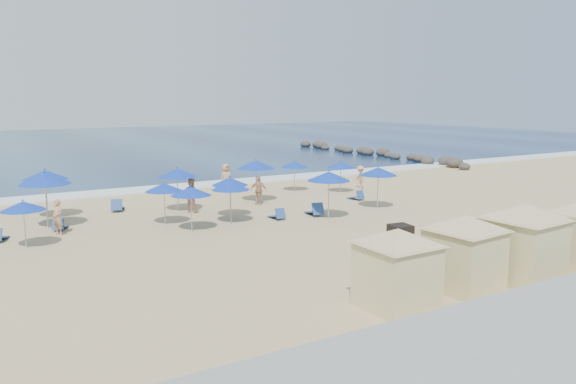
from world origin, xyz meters
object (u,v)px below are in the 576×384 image
object	(u,v)px
rock_jetty	(373,153)
umbrella_7	(256,165)
umbrella_1	(23,206)
umbrella_11	(378,171)
cabana_0	(397,258)
beachgoer_0	(58,217)
cabana_1	(465,243)
umbrella_4	(177,173)
umbrella_2	(45,175)
umbrella_8	(329,176)
cabana_2	(524,232)
umbrella_6	(231,186)
umbrella_12	(164,187)
umbrella_10	(341,165)
beachgoer_1	(191,195)
umbrella_0	(45,179)
umbrella_3	(191,191)
beachgoer_3	(360,177)
beachgoer_2	(258,190)
trash_bin	(400,235)
umbrella_5	(230,181)
beachgoer_4	(226,178)
umbrella_9	(295,164)

from	to	relation	value
rock_jetty	umbrella_7	distance (m)	28.48
umbrella_1	umbrella_11	world-z (taller)	umbrella_11
cabana_0	beachgoer_0	bearing A→B (deg)	116.12
cabana_1	umbrella_4	size ratio (longest dim) A/B	1.74
cabana_0	umbrella_1	size ratio (longest dim) A/B	2.05
umbrella_2	umbrella_8	world-z (taller)	umbrella_2
cabana_2	umbrella_6	distance (m)	13.73
cabana_0	umbrella_12	xyz separation A→B (m)	(-2.27, 13.99, 0.35)
cabana_1	umbrella_4	bearing A→B (deg)	102.04
umbrella_6	umbrella_10	bearing A→B (deg)	24.58
umbrella_6	beachgoer_1	size ratio (longest dim) A/B	1.17
umbrella_0	umbrella_3	xyz separation A→B (m)	(5.62, -3.97, -0.49)
umbrella_3	umbrella_12	xyz separation A→B (m)	(-0.62, 1.93, -0.04)
umbrella_6	umbrella_12	distance (m)	3.18
cabana_1	umbrella_0	distance (m)	18.94
umbrella_12	beachgoer_3	size ratio (longest dim) A/B	1.35
umbrella_1	umbrella_7	size ratio (longest dim) A/B	0.79
cabana_1	umbrella_6	size ratio (longest dim) A/B	1.97
rock_jetty	umbrella_4	distance (m)	32.73
umbrella_11	umbrella_12	world-z (taller)	umbrella_11
umbrella_2	umbrella_12	size ratio (longest dim) A/B	1.21
umbrella_8	umbrella_11	distance (m)	3.99
umbrella_0	umbrella_6	bearing A→B (deg)	-23.58
umbrella_0	beachgoer_2	size ratio (longest dim) A/B	1.66
cabana_0	umbrella_11	bearing A→B (deg)	52.24
trash_bin	beachgoer_3	size ratio (longest dim) A/B	0.53
umbrella_2	beachgoer_2	distance (m)	11.30
umbrella_12	beachgoer_3	distance (m)	15.36
cabana_0	cabana_1	bearing A→B (deg)	1.98
umbrella_0	umbrella_1	size ratio (longest dim) A/B	1.34
umbrella_7	beachgoer_1	bearing A→B (deg)	-168.82
umbrella_4	umbrella_12	bearing A→B (deg)	-121.06
umbrella_12	umbrella_5	bearing A→B (deg)	-0.60
trash_bin	umbrella_3	xyz separation A→B (m)	(-6.64, 6.71, 1.46)
cabana_1	umbrella_0	bearing A→B (deg)	122.61
cabana_0	beachgoer_0	xyz separation A→B (m)	(-7.07, 14.42, -0.68)
cabana_2	umbrella_4	size ratio (longest dim) A/B	1.89
umbrella_3	beachgoer_0	distance (m)	6.00
umbrella_0	umbrella_7	size ratio (longest dim) A/B	1.06
beachgoer_4	cabana_2	bearing A→B (deg)	-100.35
umbrella_4	umbrella_8	world-z (taller)	umbrella_8
cabana_2	cabana_0	bearing A→B (deg)	177.00
umbrella_11	beachgoer_0	distance (m)	16.50
umbrella_3	umbrella_8	xyz separation A→B (m)	(6.93, -1.04, 0.31)
umbrella_9	beachgoer_3	xyz separation A→B (m)	(4.34, -1.41, -0.99)
umbrella_11	beachgoer_1	bearing A→B (deg)	154.82
beachgoer_2	beachgoer_4	size ratio (longest dim) A/B	0.91
rock_jetty	umbrella_2	xyz separation A→B (m)	(-34.02, -15.60, 1.87)
cabana_1	umbrella_5	size ratio (longest dim) A/B	1.98
umbrella_4	umbrella_3	bearing A→B (deg)	-102.43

